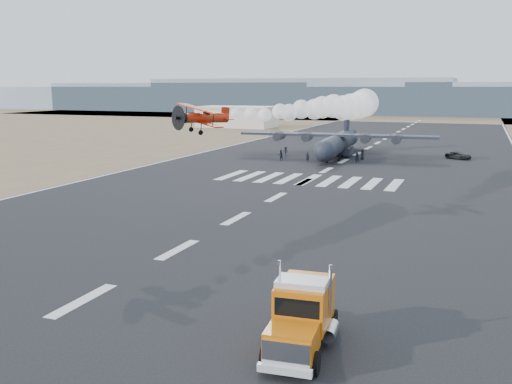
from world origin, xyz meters
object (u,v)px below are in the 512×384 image
Objects in this scene: support_vehicle at (459,155)px; crew_c at (286,151)px; transport_aircraft at (338,142)px; crew_g at (307,157)px; crew_f at (321,154)px; crew_h at (357,157)px; crew_b at (281,155)px; hangar_left at (237,117)px; crew_e at (362,154)px; crew_d at (339,155)px; crew_a at (356,158)px; aerobatic_biplane at (202,117)px; semi_truck at (302,314)px.

crew_c is (-31.06, -6.77, 0.20)m from support_vehicle.
transport_aircraft is 10.58m from crew_g.
crew_h is at bearing -89.03° from crew_f.
support_vehicle is (21.70, 3.39, -2.09)m from transport_aircraft.
crew_b is (-8.03, -10.21, -1.80)m from transport_aircraft.
hangar_left is at bearing 91.98° from crew_c.
crew_e is at bearing -110.45° from crew_h.
crew_d is (1.95, -7.04, -1.80)m from transport_aircraft.
crew_d reaches higher than crew_c.
crew_a is 7.39m from crew_f.
aerobatic_biplane is 1.31× the size of support_vehicle.
transport_aircraft reaches higher than crew_b.
crew_c is at bearing 81.14° from crew_f.
hangar_left reaches higher than crew_d.
crew_h is (-0.28, -3.24, -0.14)m from crew_e.
crew_g is (-8.36, -1.57, -0.06)m from crew_a.
support_vehicle is (4.40, 83.91, -1.13)m from semi_truck.
crew_d is 5.82m from crew_g.
support_vehicle is at bearing 5.25° from transport_aircraft.
crew_d is at bearing -45.93° from crew_c.
crew_h reaches higher than support_vehicle.
crew_d is at bearing -164.59° from crew_g.
crew_a is 1.07× the size of crew_g.
transport_aircraft is 19.48× the size of crew_e.
crew_e is at bearing 163.15° from crew_b.
crew_e is (13.45, 6.53, 0.00)m from crew_b.
crew_f is at bearing -56.43° from hangar_left.
support_vehicle is at bearing 143.08° from crew_d.
semi_truck is 4.83× the size of crew_c.
hangar_left is 91.91m from crew_a.
support_vehicle is at bearing -58.94° from crew_f.
semi_truck is at bearing 83.93° from crew_h.
semi_truck is at bearing -156.28° from crew_f.
aerobatic_biplane is 54.64m from crew_h.
semi_truck is 26.64m from aerobatic_biplane.
crew_c is 14.77m from crew_e.
crew_c is at bearing -163.74° from transport_aircraft.
aerobatic_biplane is at bearing -8.63° from crew_a.
aerobatic_biplane reaches higher than crew_e.
hangar_left is 94.40m from support_vehicle.
crew_c is at bearing -60.64° from crew_g.
transport_aircraft reaches higher than crew_g.
crew_f is at bearing -123.35° from crew_g.
aerobatic_biplane is 3.62× the size of crew_c.
crew_a is 0.93× the size of crew_d.
support_vehicle is 28.15m from crew_g.
aerobatic_biplane is at bearing 71.00° from crew_h.
crew_b is 6.96m from crew_c.
crew_b is at bearing 133.75° from crew_f.
semi_truck is 4.49× the size of crew_f.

